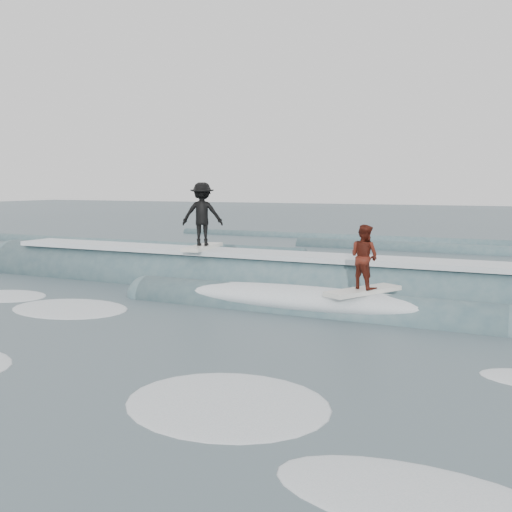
% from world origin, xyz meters
% --- Properties ---
extents(ground, '(160.00, 160.00, 0.00)m').
position_xyz_m(ground, '(0.00, 0.00, 0.00)').
color(ground, '#3C5058').
rests_on(ground, ground).
extents(breaking_wave, '(21.89, 3.80, 2.05)m').
position_xyz_m(breaking_wave, '(0.33, 5.84, 0.05)').
color(breaking_wave, '#3B5964').
rests_on(breaking_wave, ground).
extents(surfer_black, '(1.39, 2.05, 1.98)m').
position_xyz_m(surfer_black, '(-2.23, 6.24, 2.07)').
color(surfer_black, white).
rests_on(surfer_black, ground).
extents(surfer_red, '(1.45, 2.01, 1.56)m').
position_xyz_m(surfer_red, '(3.24, 4.04, 1.26)').
color(surfer_red, white).
rests_on(surfer_red, ground).
extents(whitewater, '(15.27, 7.28, 0.10)m').
position_xyz_m(whitewater, '(-0.29, -0.33, 0.00)').
color(whitewater, white).
rests_on(whitewater, ground).
extents(far_swells, '(42.23, 8.65, 0.80)m').
position_xyz_m(far_swells, '(-1.38, 17.65, 0.00)').
color(far_swells, '#3B5964').
rests_on(far_swells, ground).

